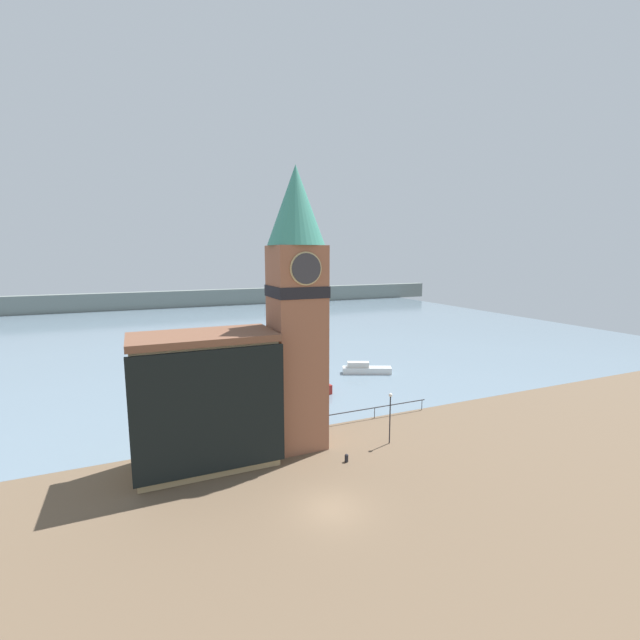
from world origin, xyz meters
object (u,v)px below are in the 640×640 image
Objects in this scene: lamp_post at (390,409)px; boat_far at (365,369)px; clock_tower at (297,302)px; pier_building at (205,400)px; mooring_bollard_near at (346,458)px; boat_near at (311,389)px.

boat_far is at bearing 65.88° from lamp_post.
lamp_post is (7.13, -2.96, -8.97)m from clock_tower.
mooring_bollard_near is (9.81, -3.92, -4.72)m from pier_building.
boat_near reaches higher than boat_far.
clock_tower is at bearing 117.70° from mooring_bollard_near.
clock_tower is 35.38× the size of mooring_bollard_near.
pier_building is at bearing -143.17° from boat_near.
clock_tower is 25.66m from boat_far.
pier_building is 18.41m from boat_near.
clock_tower reaches higher than lamp_post.
clock_tower is 17.07m from boat_near.
boat_far is (23.38, 17.10, -4.47)m from pier_building.
boat_far reaches higher than mooring_bollard_near.
clock_tower is 11.84m from lamp_post.
clock_tower is 12.68m from mooring_bollard_near.
boat_near is at bearing -127.90° from boat_far.
boat_near is 14.56m from lamp_post.
pier_building is 16.41× the size of mooring_bollard_near.
mooring_bollard_near is (2.32, -4.42, -11.66)m from clock_tower.
lamp_post is (-8.76, -19.56, 2.44)m from boat_far.
clock_tower reaches higher than mooring_bollard_near.
clock_tower is 3.47× the size of boat_far.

